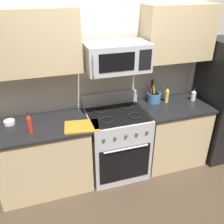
% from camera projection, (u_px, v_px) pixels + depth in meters
% --- Properties ---
extents(ground_plane, '(16.00, 16.00, 0.00)m').
position_uv_depth(ground_plane, '(134.00, 204.00, 2.97)').
color(ground_plane, '#473828').
extents(wall_back, '(8.00, 0.10, 2.60)m').
position_uv_depth(wall_back, '(108.00, 76.00, 3.24)').
color(wall_back, beige).
rests_on(wall_back, ground).
extents(counter_left, '(1.14, 0.65, 0.91)m').
position_uv_depth(counter_left, '(45.00, 157.00, 3.05)').
color(counter_left, tan).
rests_on(counter_left, ground).
extents(range_oven, '(0.76, 0.69, 1.09)m').
position_uv_depth(range_oven, '(117.00, 143.00, 3.30)').
color(range_oven, '#B2B5BA').
rests_on(range_oven, ground).
extents(counter_right, '(0.92, 0.65, 0.91)m').
position_uv_depth(counter_right, '(172.00, 133.00, 3.53)').
color(counter_right, tan).
rests_on(counter_right, ground).
extents(microwave, '(0.73, 0.44, 0.32)m').
position_uv_depth(microwave, '(117.00, 57.00, 2.77)').
color(microwave, '#B2B5BA').
extents(upper_cabinets_left, '(1.13, 0.34, 0.68)m').
position_uv_depth(upper_cabinets_left, '(26.00, 43.00, 2.55)').
color(upper_cabinets_left, tan).
extents(upper_cabinets_right, '(0.91, 0.34, 0.68)m').
position_uv_depth(upper_cabinets_right, '(178.00, 33.00, 3.03)').
color(upper_cabinets_right, tan).
extents(utensil_crock, '(0.18, 0.18, 0.32)m').
position_uv_depth(utensil_crock, '(154.00, 97.00, 3.40)').
color(utensil_crock, teal).
rests_on(utensil_crock, counter_right).
extents(cutting_board, '(0.43, 0.33, 0.02)m').
position_uv_depth(cutting_board, '(82.00, 126.00, 2.83)').
color(cutting_board, orange).
rests_on(cutting_board, counter_left).
extents(bottle_vinegar, '(0.07, 0.07, 0.17)m').
position_uv_depth(bottle_vinegar, '(193.00, 95.00, 3.44)').
color(bottle_vinegar, silver).
rests_on(bottle_vinegar, counter_right).
extents(bottle_oil, '(0.05, 0.05, 0.23)m').
position_uv_depth(bottle_oil, '(167.00, 95.00, 3.38)').
color(bottle_oil, gold).
rests_on(bottle_oil, counter_right).
extents(bottle_hot_sauce, '(0.05, 0.05, 0.25)m').
position_uv_depth(bottle_hot_sauce, '(29.00, 124.00, 2.67)').
color(bottle_hot_sauce, red).
rests_on(bottle_hot_sauce, counter_left).
extents(prep_bowl, '(0.13, 0.13, 0.05)m').
position_uv_depth(prep_bowl, '(9.00, 122.00, 2.87)').
color(prep_bowl, white).
rests_on(prep_bowl, counter_left).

